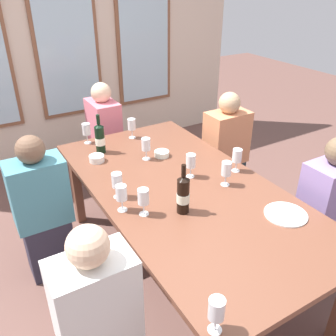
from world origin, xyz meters
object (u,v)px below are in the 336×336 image
wine_glass_3 (146,145)px  seated_person_4 (105,140)px  seated_person_0 (99,324)px  seated_person_3 (225,154)px  wine_bottle_0 (100,138)px  white_plate_0 (286,214)px  wine_glass_0 (132,125)px  wine_glass_6 (121,194)px  seated_person_2 (43,212)px  tasting_bowl_1 (162,154)px  dining_table (184,196)px  wine_glass_7 (86,130)px  wine_glass_5 (226,169)px  wine_glass_1 (191,161)px  wine_glass_9 (217,310)px  wine_bottle_1 (183,194)px  wine_glass_4 (237,156)px  seated_person_1 (324,214)px  wine_glass_2 (143,197)px  wine_glass_8 (117,181)px  tasting_bowl_0 (97,158)px

wine_glass_3 → seated_person_4: (0.02, 0.94, -0.33)m
seated_person_0 → seated_person_3: bearing=34.1°
wine_bottle_0 → wine_glass_3: bearing=-48.6°
white_plate_0 → wine_glass_0: 1.52m
wine_bottle_0 → wine_glass_6: bearing=-102.7°
wine_glass_0 → seated_person_2: size_ratio=0.16×
tasting_bowl_1 → wine_glass_0: bearing=95.9°
dining_table → wine_glass_7: 1.08m
wine_bottle_0 → wine_glass_5: bearing=-59.1°
dining_table → wine_glass_1: (0.12, 0.10, 0.19)m
wine_glass_5 → wine_bottle_0: bearing=120.9°
wine_glass_0 → wine_glass_9: 1.98m
wine_glass_3 → white_plate_0: bearing=-70.6°
wine_glass_7 → seated_person_0: seated_person_0 is taller
wine_bottle_1 → seated_person_3: seated_person_3 is taller
dining_table → wine_glass_4: (0.45, 0.00, 0.19)m
wine_glass_1 → wine_glass_6: 0.60m
wine_bottle_1 → wine_glass_4: (0.60, 0.23, -0.00)m
seated_person_1 → wine_glass_9: bearing=-160.5°
dining_table → wine_glass_3: size_ratio=12.52×
wine_bottle_0 → seated_person_3: bearing=-10.1°
wine_glass_3 → wine_glass_5: size_ratio=1.00×
seated_person_3 → wine_glass_6: bearing=-154.8°
wine_glass_6 → seated_person_4: (0.46, 1.47, -0.33)m
tasting_bowl_1 → wine_glass_7: size_ratio=0.67×
white_plate_0 → wine_glass_2: bearing=148.7°
wine_glass_8 → seated_person_4: (0.43, 1.32, -0.33)m
wine_bottle_0 → wine_glass_1: wine_bottle_0 is taller
wine_glass_0 → seated_person_0: bearing=-121.5°
tasting_bowl_0 → wine_glass_6: bearing=-98.2°
seated_person_1 → seated_person_4: 2.13m
wine_bottle_1 → wine_glass_3: wine_bottle_1 is taller
wine_glass_8 → wine_glass_0: bearing=58.6°
wine_glass_3 → seated_person_3: size_ratio=0.16×
seated_person_3 → seated_person_4: bearing=134.8°
white_plate_0 → wine_glass_1: wine_glass_1 is taller
wine_glass_3 → wine_glass_5: same height
tasting_bowl_0 → wine_glass_3: size_ratio=0.66×
dining_table → seated_person_2: size_ratio=1.96×
wine_glass_9 → wine_glass_7: bearing=84.9°
tasting_bowl_0 → seated_person_3: (1.21, -0.07, -0.24)m
seated_person_3 → wine_glass_9: bearing=-130.3°
wine_glass_6 → seated_person_2: size_ratio=0.16×
wine_bottle_1 → seated_person_0: size_ratio=0.29×
wine_glass_3 → seated_person_3: 0.93m
tasting_bowl_1 → seated_person_2: bearing=177.6°
wine_glass_0 → wine_bottle_1: bearing=-100.6°
wine_glass_8 → wine_glass_9: 1.11m
wine_glass_3 → seated_person_2: bearing=178.4°
wine_glass_8 → wine_glass_1: bearing=-2.2°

